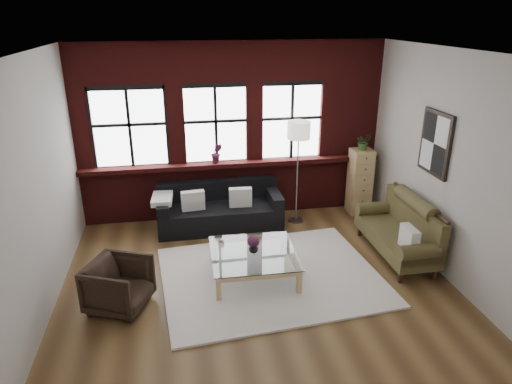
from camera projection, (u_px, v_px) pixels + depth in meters
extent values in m
plane|color=#53391E|center=(257.00, 281.00, 6.62)|extent=(5.50, 5.50, 0.00)
plane|color=white|center=(257.00, 51.00, 5.45)|extent=(5.50, 5.50, 0.00)
plane|color=#B3ADA6|center=(232.00, 132.00, 8.32)|extent=(5.50, 0.00, 5.50)
plane|color=#B3ADA6|center=(311.00, 278.00, 3.75)|extent=(5.50, 0.00, 5.50)
plane|color=#B3ADA6|center=(36.00, 191.00, 5.58)|extent=(0.00, 5.00, 5.00)
plane|color=#B3ADA6|center=(446.00, 166.00, 6.49)|extent=(0.00, 5.00, 5.00)
cube|color=#511313|center=(234.00, 164.00, 8.39)|extent=(5.50, 0.30, 0.08)
cube|color=silver|center=(271.00, 276.00, 6.72)|extent=(3.31, 2.70, 0.03)
cube|color=silver|center=(193.00, 201.00, 7.92)|extent=(0.41, 0.19, 0.34)
cube|color=silver|center=(240.00, 197.00, 8.06)|extent=(0.41, 0.17, 0.34)
cube|color=silver|center=(409.00, 238.00, 6.61)|extent=(0.15, 0.38, 0.34)
imported|color=black|center=(119.00, 285.00, 5.92)|extent=(0.96, 0.95, 0.67)
imported|color=#B2B2B2|center=(253.00, 248.00, 6.57)|extent=(0.14, 0.14, 0.14)
sphere|color=#5D1F44|center=(253.00, 241.00, 6.53)|extent=(0.18, 0.18, 0.18)
cube|color=tan|center=(360.00, 182.00, 8.68)|extent=(0.39, 0.39, 1.26)
imported|color=#2D5923|center=(363.00, 142.00, 8.39)|extent=(0.33, 0.30, 0.31)
imported|color=#5D1F44|center=(217.00, 153.00, 8.23)|extent=(0.22, 0.19, 0.37)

